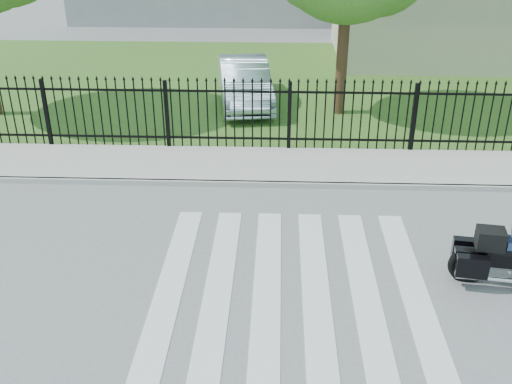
{
  "coord_description": "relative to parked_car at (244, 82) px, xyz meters",
  "views": [
    {
      "loc": [
        -0.26,
        -7.85,
        5.85
      ],
      "look_at": [
        -0.64,
        1.75,
        1.0
      ],
      "focal_mm": 42.0,
      "sensor_mm": 36.0,
      "label": 1
    }
  ],
  "objects": [
    {
      "name": "building_low",
      "position": [
        8.31,
        6.31,
        1.05
      ],
      "size": [
        10.0,
        6.0,
        3.5
      ],
      "primitive_type": "cube",
      "color": "beige",
      "rests_on": "ground"
    },
    {
      "name": "ground",
      "position": [
        1.31,
        -9.69,
        -0.7
      ],
      "size": [
        120.0,
        120.0,
        0.0
      ],
      "primitive_type": "plane",
      "color": "slate",
      "rests_on": "ground"
    },
    {
      "name": "parked_car",
      "position": [
        0.0,
        0.0,
        0.0
      ],
      "size": [
        2.01,
        4.26,
        1.35
      ],
      "primitive_type": "imported",
      "rotation": [
        0.0,
        0.0,
        0.15
      ],
      "color": "#A0B7CA",
      "rests_on": "grass_strip"
    },
    {
      "name": "grass_strip",
      "position": [
        1.31,
        2.31,
        -0.69
      ],
      "size": [
        40.0,
        12.0,
        0.02
      ],
      "primitive_type": "cube",
      "color": "#365E20",
      "rests_on": "ground"
    },
    {
      "name": "curb",
      "position": [
        1.31,
        -5.69,
        -0.64
      ],
      "size": [
        40.0,
        0.12,
        0.12
      ],
      "primitive_type": "cube",
      "color": "#ADAAA3",
      "rests_on": "ground"
    },
    {
      "name": "crosswalk",
      "position": [
        1.31,
        -9.69,
        -0.69
      ],
      "size": [
        5.0,
        5.5,
        0.01
      ],
      "primitive_type": null,
      "color": "silver",
      "rests_on": "ground"
    },
    {
      "name": "sidewalk",
      "position": [
        1.31,
        -4.69,
        -0.64
      ],
      "size": [
        40.0,
        2.0,
        0.12
      ],
      "primitive_type": "cube",
      "color": "#ADAAA3",
      "rests_on": "ground"
    },
    {
      "name": "iron_fence",
      "position": [
        1.31,
        -3.69,
        0.21
      ],
      "size": [
        26.0,
        0.04,
        1.8
      ],
      "color": "black",
      "rests_on": "ground"
    }
  ]
}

